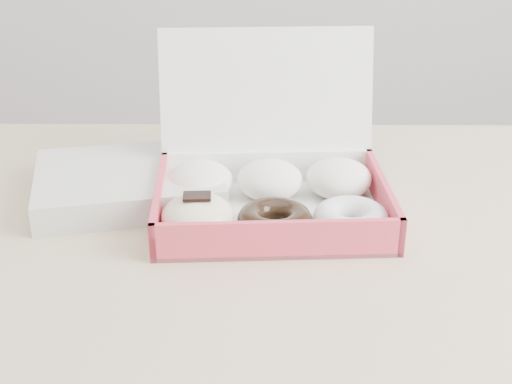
{
  "coord_description": "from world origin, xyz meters",
  "views": [
    {
      "loc": [
        0.1,
        -0.82,
        1.2
      ],
      "look_at": [
        0.1,
        0.05,
        0.78
      ],
      "focal_mm": 50.0,
      "sensor_mm": 36.0,
      "label": 1
    }
  ],
  "objects": [
    {
      "name": "donut_box",
      "position": [
        0.11,
        0.06,
        0.79
      ],
      "size": [
        0.32,
        0.29,
        0.22
      ],
      "rotation": [
        0.0,
        0.0,
        0.05
      ],
      "color": "white",
      "rests_on": "table"
    },
    {
      "name": "newspapers",
      "position": [
        -0.09,
        0.1,
        0.77
      ],
      "size": [
        0.3,
        0.26,
        0.04
      ],
      "primitive_type": "cube",
      "rotation": [
        0.0,
        0.0,
        0.22
      ],
      "color": "white",
      "rests_on": "table"
    },
    {
      "name": "table",
      "position": [
        0.0,
        0.0,
        0.67
      ],
      "size": [
        1.2,
        0.8,
        0.75
      ],
      "color": "tan",
      "rests_on": "ground"
    }
  ]
}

